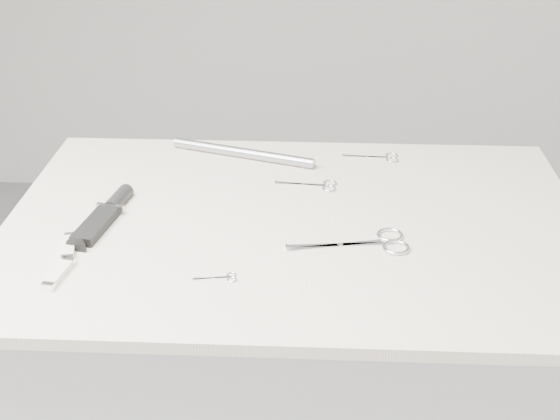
{
  "coord_description": "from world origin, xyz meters",
  "views": [
    {
      "loc": [
        0.03,
        -1.18,
        1.56
      ],
      "look_at": [
        -0.03,
        0.04,
        0.92
      ],
      "focal_mm": 50.0,
      "sensor_mm": 36.0,
      "label": 1
    }
  ],
  "objects_px": {
    "metal_rail": "(243,153)",
    "large_shears": "(374,243)",
    "pocket_knife_b": "(59,274)",
    "embroidery_scissors_b": "(381,157)",
    "pocket_knife_a": "(69,248)",
    "sheathed_knife": "(106,214)",
    "embroidery_scissors_a": "(317,185)",
    "tiny_scissors": "(221,278)"
  },
  "relations": [
    {
      "from": "metal_rail",
      "to": "large_shears",
      "type": "bearing_deg",
      "value": -53.91
    },
    {
      "from": "large_shears",
      "to": "pocket_knife_b",
      "type": "bearing_deg",
      "value": -175.41
    },
    {
      "from": "embroidery_scissors_b",
      "to": "pocket_knife_a",
      "type": "xyz_separation_m",
      "value": [
        -0.52,
        -0.39,
        0.0
      ]
    },
    {
      "from": "sheathed_knife",
      "to": "metal_rail",
      "type": "height_order",
      "value": "same"
    },
    {
      "from": "sheathed_knife",
      "to": "pocket_knife_b",
      "type": "relative_size",
      "value": 2.37
    },
    {
      "from": "embroidery_scissors_a",
      "to": "pocket_knife_b",
      "type": "height_order",
      "value": "pocket_knife_b"
    },
    {
      "from": "embroidery_scissors_a",
      "to": "metal_rail",
      "type": "height_order",
      "value": "metal_rail"
    },
    {
      "from": "pocket_knife_b",
      "to": "embroidery_scissors_a",
      "type": "bearing_deg",
      "value": -41.24
    },
    {
      "from": "embroidery_scissors_a",
      "to": "sheathed_knife",
      "type": "xyz_separation_m",
      "value": [
        -0.36,
        -0.14,
        0.01
      ]
    },
    {
      "from": "sheathed_knife",
      "to": "large_shears",
      "type": "bearing_deg",
      "value": -88.87
    },
    {
      "from": "tiny_scissors",
      "to": "pocket_knife_b",
      "type": "relative_size",
      "value": 0.8
    },
    {
      "from": "tiny_scissors",
      "to": "pocket_knife_a",
      "type": "xyz_separation_m",
      "value": [
        -0.25,
        0.07,
        0.0
      ]
    },
    {
      "from": "embroidery_scissors_a",
      "to": "pocket_knife_a",
      "type": "xyz_separation_m",
      "value": [
        -0.4,
        -0.26,
        0.0
      ]
    },
    {
      "from": "sheathed_knife",
      "to": "metal_rail",
      "type": "relative_size",
      "value": 0.65
    },
    {
      "from": "tiny_scissors",
      "to": "pocket_knife_b",
      "type": "distance_m",
      "value": 0.25
    },
    {
      "from": "tiny_scissors",
      "to": "pocket_knife_b",
      "type": "bearing_deg",
      "value": 172.47
    },
    {
      "from": "embroidery_scissors_a",
      "to": "sheathed_knife",
      "type": "height_order",
      "value": "sheathed_knife"
    },
    {
      "from": "large_shears",
      "to": "pocket_knife_b",
      "type": "height_order",
      "value": "pocket_knife_b"
    },
    {
      "from": "embroidery_scissors_b",
      "to": "tiny_scissors",
      "type": "xyz_separation_m",
      "value": [
        -0.27,
        -0.46,
        -0.0
      ]
    },
    {
      "from": "embroidery_scissors_a",
      "to": "pocket_knife_b",
      "type": "bearing_deg",
      "value": -134.47
    },
    {
      "from": "pocket_knife_a",
      "to": "metal_rail",
      "type": "height_order",
      "value": "metal_rail"
    },
    {
      "from": "embroidery_scissors_a",
      "to": "pocket_knife_a",
      "type": "height_order",
      "value": "pocket_knife_a"
    },
    {
      "from": "embroidery_scissors_a",
      "to": "embroidery_scissors_b",
      "type": "distance_m",
      "value": 0.19
    },
    {
      "from": "metal_rail",
      "to": "tiny_scissors",
      "type": "bearing_deg",
      "value": -88.88
    },
    {
      "from": "large_shears",
      "to": "tiny_scissors",
      "type": "bearing_deg",
      "value": -163.6
    },
    {
      "from": "pocket_knife_a",
      "to": "large_shears",
      "type": "bearing_deg",
      "value": -97.03
    },
    {
      "from": "embroidery_scissors_a",
      "to": "metal_rail",
      "type": "bearing_deg",
      "value": 145.41
    },
    {
      "from": "embroidery_scissors_b",
      "to": "pocket_knife_b",
      "type": "bearing_deg",
      "value": -134.8
    },
    {
      "from": "sheathed_knife",
      "to": "tiny_scissors",
      "type": "bearing_deg",
      "value": -120.2
    },
    {
      "from": "large_shears",
      "to": "metal_rail",
      "type": "relative_size",
      "value": 0.65
    },
    {
      "from": "embroidery_scissors_b",
      "to": "sheathed_knife",
      "type": "bearing_deg",
      "value": -147.6
    },
    {
      "from": "embroidery_scissors_b",
      "to": "tiny_scissors",
      "type": "bearing_deg",
      "value": -117.35
    },
    {
      "from": "metal_rail",
      "to": "sheathed_knife",
      "type": "bearing_deg",
      "value": -128.42
    },
    {
      "from": "sheathed_knife",
      "to": "pocket_knife_b",
      "type": "distance_m",
      "value": 0.19
    },
    {
      "from": "large_shears",
      "to": "embroidery_scissors_a",
      "type": "bearing_deg",
      "value": 104.22
    },
    {
      "from": "embroidery_scissors_a",
      "to": "pocket_knife_b",
      "type": "relative_size",
      "value": 1.39
    },
    {
      "from": "tiny_scissors",
      "to": "embroidery_scissors_b",
      "type": "bearing_deg",
      "value": 50.6
    },
    {
      "from": "embroidery_scissors_a",
      "to": "metal_rail",
      "type": "distance_m",
      "value": 0.2
    },
    {
      "from": "sheathed_knife",
      "to": "pocket_knife_a",
      "type": "bearing_deg",
      "value": 173.8
    },
    {
      "from": "metal_rail",
      "to": "pocket_knife_b",
      "type": "bearing_deg",
      "value": -117.34
    },
    {
      "from": "pocket_knife_a",
      "to": "pocket_knife_b",
      "type": "relative_size",
      "value": 1.0
    },
    {
      "from": "embroidery_scissors_b",
      "to": "large_shears",
      "type": "bearing_deg",
      "value": -92.58
    }
  ]
}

